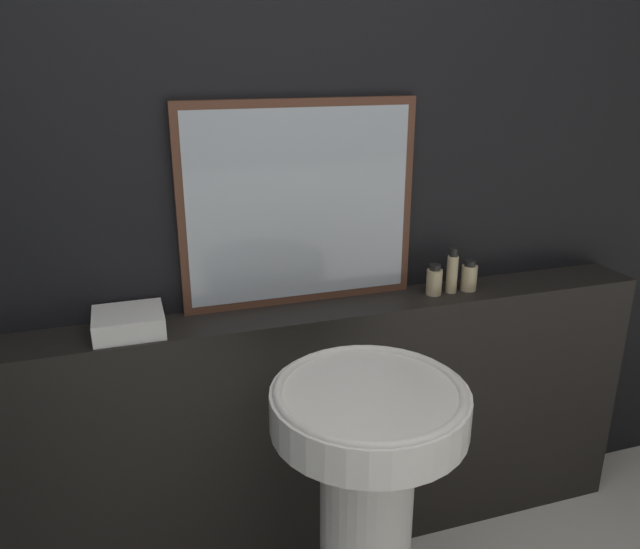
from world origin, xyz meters
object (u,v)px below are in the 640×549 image
towel_stack (129,322)px  shampoo_bottle (434,280)px  lotion_bottle (469,276)px  mirror (299,205)px  pedestal_sink (367,498)px  conditioner_bottle (452,272)px

towel_stack → shampoo_bottle: bearing=0.0°
shampoo_bottle → lotion_bottle: size_ratio=1.00×
mirror → towel_stack: size_ratio=3.78×
towel_stack → lotion_bottle: bearing=0.0°
pedestal_sink → towel_stack: 0.83m
towel_stack → conditioner_bottle: 1.05m
mirror → conditioner_bottle: size_ratio=4.84×
pedestal_sink → towel_stack: (-0.55, 0.50, 0.37)m
shampoo_bottle → lotion_bottle: (0.13, 0.00, 0.00)m
lotion_bottle → pedestal_sink: bearing=-138.7°
towel_stack → conditioner_bottle: conditioner_bottle is taller
pedestal_sink → shampoo_bottle: size_ratio=8.63×
conditioner_bottle → lotion_bottle: size_ratio=1.47×
towel_stack → conditioner_bottle: size_ratio=1.28×
pedestal_sink → mirror: 0.88m
conditioner_bottle → lotion_bottle: bearing=0.0°
shampoo_bottle → pedestal_sink: bearing=-131.1°
lotion_bottle → towel_stack: bearing=180.0°
pedestal_sink → conditioner_bottle: (0.50, 0.50, 0.41)m
towel_stack → shampoo_bottle: size_ratio=1.88×
shampoo_bottle → conditioner_bottle: size_ratio=0.68×
conditioner_bottle → lotion_bottle: 0.07m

